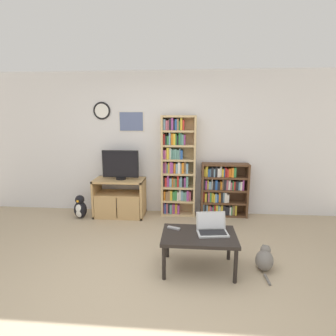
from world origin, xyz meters
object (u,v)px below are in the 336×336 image
(bookshelf_tall, at_px, (177,167))
(remote_near_laptop, at_px, (174,228))
(penguin_figurine, at_px, (80,208))
(bookshelf_short, at_px, (222,190))
(cat, at_px, (265,259))
(tv_stand, at_px, (120,197))
(laptop, at_px, (212,228))
(television, at_px, (120,165))
(coffee_table, at_px, (199,238))

(bookshelf_tall, distance_m, remote_near_laptop, 1.70)
(remote_near_laptop, distance_m, penguin_figurine, 2.21)
(bookshelf_short, relative_size, cat, 2.00)
(bookshelf_short, bearing_deg, bookshelf_tall, -179.41)
(tv_stand, height_order, penguin_figurine, tv_stand)
(bookshelf_short, xyz_separation_m, laptop, (-0.33, -1.72, 0.02))
(television, relative_size, bookshelf_tall, 0.36)
(bookshelf_short, bearing_deg, penguin_figurine, -172.41)
(coffee_table, relative_size, cat, 1.78)
(laptop, bearing_deg, coffee_table, -165.47)
(laptop, xyz_separation_m, penguin_figurine, (-2.22, 1.38, -0.31))
(tv_stand, bearing_deg, laptop, -45.30)
(laptop, distance_m, penguin_figurine, 2.63)
(tv_stand, xyz_separation_m, penguin_figurine, (-0.68, -0.18, -0.15))
(television, relative_size, cat, 1.33)
(bookshelf_short, height_order, coffee_table, bookshelf_short)
(tv_stand, relative_size, bookshelf_short, 0.92)
(bookshelf_tall, relative_size, remote_near_laptop, 11.02)
(remote_near_laptop, bearing_deg, laptop, 102.35)
(bookshelf_short, bearing_deg, tv_stand, -174.99)
(remote_near_laptop, xyz_separation_m, cat, (1.10, -0.07, -0.33))
(tv_stand, height_order, laptop, tv_stand)
(cat, bearing_deg, coffee_table, -154.30)
(tv_stand, xyz_separation_m, bookshelf_tall, (1.04, 0.16, 0.56))
(remote_near_laptop, bearing_deg, television, -124.37)
(bookshelf_short, bearing_deg, television, -175.30)
(tv_stand, height_order, cat, tv_stand)
(coffee_table, xyz_separation_m, penguin_figurine, (-2.07, 1.44, -0.20))
(penguin_figurine, bearing_deg, bookshelf_short, 7.59)
(bookshelf_tall, height_order, laptop, bookshelf_tall)
(tv_stand, relative_size, remote_near_laptop, 5.46)
(bookshelf_short, bearing_deg, cat, -79.72)
(tv_stand, height_order, bookshelf_short, bookshelf_short)
(tv_stand, distance_m, remote_near_laptop, 1.84)
(coffee_table, bearing_deg, television, 129.67)
(television, distance_m, coffee_table, 2.19)
(tv_stand, relative_size, laptop, 2.35)
(bookshelf_short, distance_m, laptop, 1.75)
(bookshelf_tall, relative_size, cat, 3.73)
(bookshelf_tall, bearing_deg, penguin_figurine, -169.10)
(tv_stand, distance_m, laptop, 2.19)
(bookshelf_tall, bearing_deg, coffee_table, -78.86)
(television, bearing_deg, penguin_figurine, -165.21)
(bookshelf_tall, bearing_deg, cat, -56.30)
(penguin_figurine, bearing_deg, coffee_table, -34.87)
(bookshelf_tall, xyz_separation_m, bookshelf_short, (0.83, 0.01, -0.42))
(remote_near_laptop, distance_m, cat, 1.15)
(television, height_order, laptop, television)
(laptop, xyz_separation_m, cat, (0.64, 0.00, -0.38))
(cat, xyz_separation_m, penguin_figurine, (-2.86, 1.38, 0.07))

